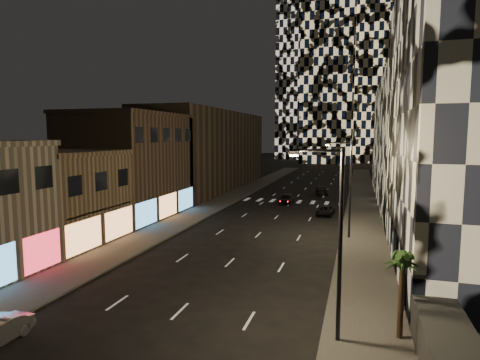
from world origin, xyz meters
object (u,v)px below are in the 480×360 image
Objects in this scene: streetlight_near at (335,231)px; car_dark_midlane at (287,199)px; car_dark_oncoming at (322,190)px; palm_tree at (403,267)px; streetlight_far at (348,183)px; car_dark_rightlane at (325,211)px.

streetlight_near is 2.14× the size of car_dark_midlane.
palm_tree reaches higher than car_dark_oncoming.
streetlight_far reaches higher than palm_tree.
streetlight_near is 39.19m from car_dark_midlane.
streetlight_far is 19.26m from palm_tree.
streetlight_far is 2.14× the size of palm_tree.
car_dark_midlane is 0.87× the size of car_dark_oncoming.
car_dark_rightlane is (2.02, -18.17, -0.14)m from car_dark_oncoming.
car_dark_rightlane is at bearing 91.19° from car_dark_oncoming.
car_dark_rightlane is (6.02, -7.20, -0.16)m from car_dark_midlane.
car_dark_oncoming is (-4.85, 28.87, -4.65)m from streetlight_far.
car_dark_oncoming is at bearing 99.55° from streetlight_far.
palm_tree is at bearing -80.82° from streetlight_far.
streetlight_far is (0.00, 20.00, 0.00)m from streetlight_near.
car_dark_oncoming is (4.00, 10.97, -0.01)m from car_dark_midlane.
car_dark_midlane is (-8.85, 17.90, -4.64)m from streetlight_far.
car_dark_oncoming is at bearing 69.83° from car_dark_midlane.
car_dark_oncoming is (-4.85, 48.87, -4.65)m from streetlight_near.
streetlight_far is 29.64m from car_dark_oncoming.
car_dark_rightlane is at bearing 95.27° from streetlight_near.
streetlight_near is 2.23× the size of car_dark_rightlane.
streetlight_far is at bearing 94.39° from car_dark_oncoming.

